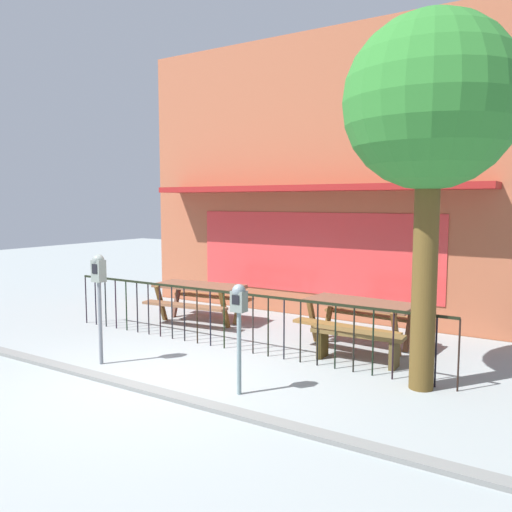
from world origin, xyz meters
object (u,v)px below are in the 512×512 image
(street_tree, at_px, (430,107))
(picnic_table_right, at_px, (360,311))
(parking_meter_far, at_px, (99,280))
(parking_meter_near, at_px, (239,309))
(picnic_table_left, at_px, (199,292))
(patio_bench, at_px, (357,340))

(street_tree, bearing_deg, picnic_table_right, 134.04)
(picnic_table_right, distance_m, parking_meter_far, 4.22)
(picnic_table_right, xyz_separation_m, parking_meter_near, (-0.50, -2.88, 0.48))
(picnic_table_left, relative_size, parking_meter_near, 1.38)
(parking_meter_near, bearing_deg, picnic_table_left, 135.49)
(patio_bench, xyz_separation_m, parking_meter_near, (-0.78, -2.02, 0.74))
(patio_bench, xyz_separation_m, parking_meter_far, (-3.22, -2.11, 0.93))
(picnic_table_left, height_order, picnic_table_right, same)
(parking_meter_near, bearing_deg, parking_meter_far, -177.95)
(patio_bench, height_order, street_tree, street_tree)
(picnic_table_right, height_order, parking_meter_far, parking_meter_far)
(picnic_table_right, xyz_separation_m, parking_meter_far, (-2.93, -2.96, 0.67))
(parking_meter_far, relative_size, street_tree, 0.35)
(picnic_table_left, relative_size, patio_bench, 1.37)
(picnic_table_left, relative_size, picnic_table_right, 1.02)
(picnic_table_left, bearing_deg, parking_meter_far, -81.27)
(picnic_table_left, height_order, street_tree, street_tree)
(picnic_table_left, relative_size, parking_meter_far, 1.17)
(picnic_table_left, bearing_deg, street_tree, -16.37)
(picnic_table_left, distance_m, picnic_table_right, 3.38)
(patio_bench, bearing_deg, parking_meter_far, -146.84)
(picnic_table_right, height_order, street_tree, street_tree)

